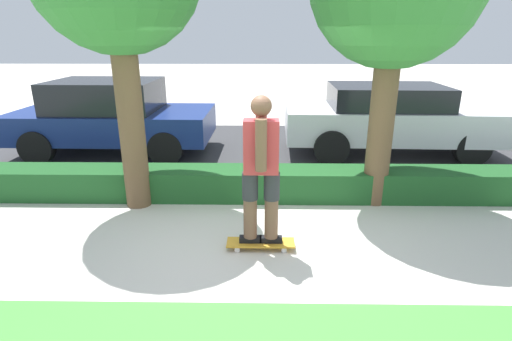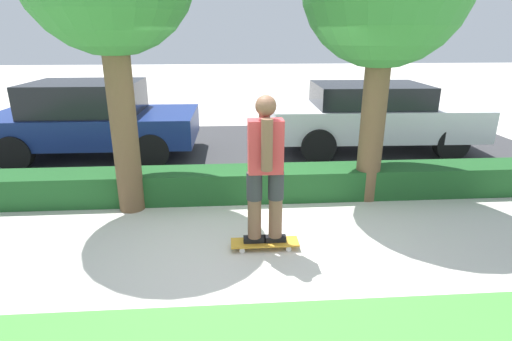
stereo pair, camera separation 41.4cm
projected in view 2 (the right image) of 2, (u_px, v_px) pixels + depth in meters
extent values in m
plane|color=beige|center=(256.00, 250.00, 4.72)|extent=(60.00, 60.00, 0.00)
cube|color=#38383A|center=(242.00, 151.00, 8.68)|extent=(12.99, 5.00, 0.01)
cube|color=#1E5123|center=(249.00, 183.00, 6.15)|extent=(12.99, 0.60, 0.46)
cube|color=gold|center=(265.00, 242.00, 4.74)|extent=(0.80, 0.24, 0.02)
cylinder|color=silver|center=(289.00, 248.00, 4.69)|extent=(0.06, 0.04, 0.06)
cylinder|color=silver|center=(286.00, 241.00, 4.86)|extent=(0.06, 0.04, 0.06)
cylinder|color=silver|center=(242.00, 250.00, 4.65)|extent=(0.06, 0.04, 0.06)
cylinder|color=silver|center=(242.00, 242.00, 4.82)|extent=(0.06, 0.04, 0.06)
cube|color=black|center=(254.00, 239.00, 4.72)|extent=(0.26, 0.09, 0.07)
cylinder|color=brown|center=(254.00, 205.00, 4.58)|extent=(0.16, 0.16, 0.80)
cylinder|color=#2D2D33|center=(254.00, 186.00, 4.50)|extent=(0.18, 0.18, 0.32)
cube|color=black|center=(275.00, 239.00, 4.73)|extent=(0.26, 0.09, 0.07)
cylinder|color=brown|center=(276.00, 205.00, 4.59)|extent=(0.16, 0.16, 0.80)
cylinder|color=#2D2D33|center=(276.00, 185.00, 4.51)|extent=(0.18, 0.18, 0.32)
cube|color=#C6383D|center=(266.00, 146.00, 4.36)|extent=(0.38, 0.21, 0.59)
cylinder|color=brown|center=(267.00, 145.00, 4.19)|extent=(0.13, 0.13, 0.56)
cylinder|color=brown|center=(264.00, 138.00, 4.49)|extent=(0.13, 0.13, 0.56)
sphere|color=brown|center=(266.00, 106.00, 4.21)|extent=(0.23, 0.23, 0.23)
cylinder|color=brown|center=(123.00, 120.00, 5.41)|extent=(0.36, 0.36, 2.63)
cylinder|color=brown|center=(373.00, 120.00, 5.82)|extent=(0.36, 0.36, 2.46)
cube|color=navy|center=(96.00, 127.00, 8.15)|extent=(4.07, 1.92, 0.58)
cube|color=black|center=(86.00, 97.00, 7.95)|extent=(2.13, 1.67, 0.61)
cylinder|color=black|center=(152.00, 150.00, 7.52)|extent=(0.67, 0.22, 0.67)
cylinder|color=black|center=(165.00, 130.00, 9.14)|extent=(0.67, 0.22, 0.67)
cylinder|color=black|center=(14.00, 153.00, 7.35)|extent=(0.67, 0.22, 0.67)
cylinder|color=black|center=(52.00, 132.00, 8.97)|extent=(0.67, 0.22, 0.67)
cube|color=silver|center=(373.00, 120.00, 8.53)|extent=(4.40, 1.91, 0.64)
cube|color=black|center=(369.00, 95.00, 8.35)|extent=(2.31, 1.63, 0.45)
cylinder|color=black|center=(451.00, 144.00, 7.96)|extent=(0.69, 0.21, 0.69)
cylinder|color=black|center=(415.00, 126.00, 9.50)|extent=(0.69, 0.21, 0.69)
cylinder|color=black|center=(318.00, 146.00, 7.78)|extent=(0.69, 0.21, 0.69)
cylinder|color=black|center=(303.00, 127.00, 9.32)|extent=(0.69, 0.21, 0.69)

